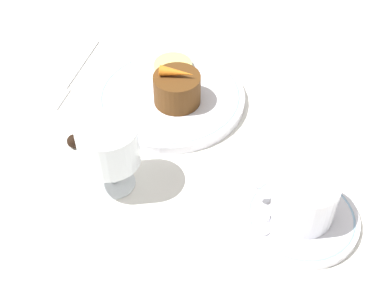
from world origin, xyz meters
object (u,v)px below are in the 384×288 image
at_px(wine_glass, 109,147).
at_px(fork, 70,80).
at_px(dinner_plate, 170,97).
at_px(coffee_cup, 304,197).
at_px(dessert_cake, 176,91).

distance_m(wine_glass, fork, 0.25).
relative_size(dinner_plate, wine_glass, 2.22).
xyz_separation_m(dinner_plate, coffee_cup, (-0.23, 0.17, 0.03)).
relative_size(coffee_cup, fork, 0.56).
bearing_deg(coffee_cup, dessert_cake, -34.89).
relative_size(fork, dessert_cake, 2.63).
height_order(wine_glass, dessert_cake, wine_glass).
relative_size(wine_glass, fork, 0.56).
xyz_separation_m(dinner_plate, wine_glass, (0.02, 0.18, 0.06)).
xyz_separation_m(dinner_plate, fork, (0.17, 0.00, -0.01)).
bearing_deg(coffee_cup, fork, -22.07).
relative_size(wine_glass, dessert_cake, 1.46).
bearing_deg(dessert_cake, fork, -4.21).
bearing_deg(dessert_cake, dinner_plate, -46.16).
height_order(dinner_plate, dessert_cake, dessert_cake).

